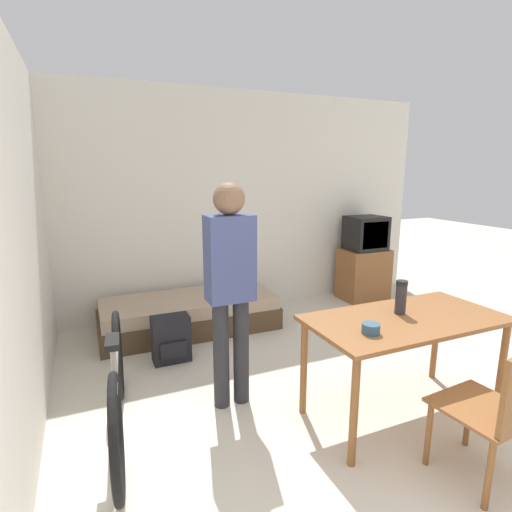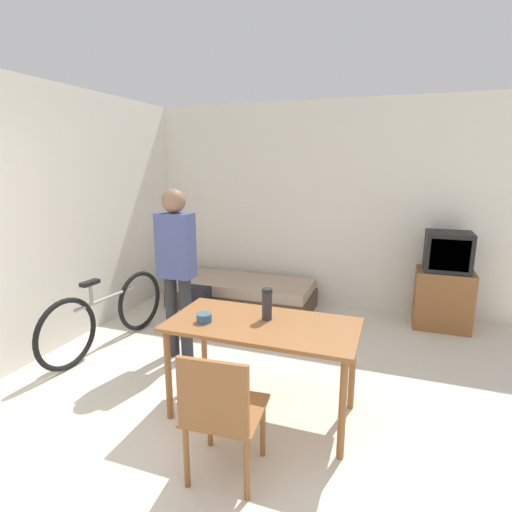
{
  "view_description": "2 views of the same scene",
  "coord_description": "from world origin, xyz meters",
  "px_view_note": "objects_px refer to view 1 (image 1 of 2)",
  "views": [
    {
      "loc": [
        -1.77,
        -1.06,
        1.77
      ],
      "look_at": [
        -0.39,
        2.13,
        1.01
      ],
      "focal_mm": 28.0,
      "sensor_mm": 36.0,
      "label": 1
    },
    {
      "loc": [
        1.13,
        -1.69,
        1.92
      ],
      "look_at": [
        -0.16,
        1.95,
        1.01
      ],
      "focal_mm": 28.0,
      "sensor_mm": 36.0,
      "label": 2
    }
  ],
  "objects_px": {
    "thermos_flask": "(401,296)",
    "mate_bowl": "(371,329)",
    "person_standing": "(230,280)",
    "backpack": "(171,339)",
    "wooden_chair": "(501,407)",
    "daybed": "(189,314)",
    "tv": "(364,261)",
    "dining_table": "(405,329)",
    "bicycle": "(117,387)"
  },
  "relations": [
    {
      "from": "tv",
      "to": "thermos_flask",
      "type": "distance_m",
      "value": 2.69
    },
    {
      "from": "thermos_flask",
      "to": "wooden_chair",
      "type": "bearing_deg",
      "value": -91.49
    },
    {
      "from": "bicycle",
      "to": "backpack",
      "type": "distance_m",
      "value": 1.09
    },
    {
      "from": "tv",
      "to": "dining_table",
      "type": "bearing_deg",
      "value": -122.46
    },
    {
      "from": "daybed",
      "to": "backpack",
      "type": "xyz_separation_m",
      "value": [
        -0.34,
        -0.68,
        0.03
      ]
    },
    {
      "from": "wooden_chair",
      "to": "bicycle",
      "type": "relative_size",
      "value": 0.51
    },
    {
      "from": "thermos_flask",
      "to": "mate_bowl",
      "type": "xyz_separation_m",
      "value": [
        -0.43,
        -0.21,
        -0.1
      ]
    },
    {
      "from": "thermos_flask",
      "to": "backpack",
      "type": "bearing_deg",
      "value": 134.21
    },
    {
      "from": "person_standing",
      "to": "thermos_flask",
      "type": "relative_size",
      "value": 6.87
    },
    {
      "from": "wooden_chair",
      "to": "bicycle",
      "type": "distance_m",
      "value": 2.31
    },
    {
      "from": "daybed",
      "to": "person_standing",
      "type": "distance_m",
      "value": 1.74
    },
    {
      "from": "person_standing",
      "to": "mate_bowl",
      "type": "bearing_deg",
      "value": -48.36
    },
    {
      "from": "person_standing",
      "to": "mate_bowl",
      "type": "distance_m",
      "value": 1.03
    },
    {
      "from": "tv",
      "to": "bicycle",
      "type": "distance_m",
      "value": 3.81
    },
    {
      "from": "bicycle",
      "to": "thermos_flask",
      "type": "xyz_separation_m",
      "value": [
        1.92,
        -0.48,
        0.53
      ]
    },
    {
      "from": "dining_table",
      "to": "backpack",
      "type": "bearing_deg",
      "value": 132.49
    },
    {
      "from": "tv",
      "to": "thermos_flask",
      "type": "bearing_deg",
      "value": -123.17
    },
    {
      "from": "person_standing",
      "to": "backpack",
      "type": "xyz_separation_m",
      "value": [
        -0.28,
        0.87,
        -0.77
      ]
    },
    {
      "from": "tv",
      "to": "backpack",
      "type": "distance_m",
      "value": 2.97
    },
    {
      "from": "mate_bowl",
      "to": "backpack",
      "type": "bearing_deg",
      "value": 120.4
    },
    {
      "from": "person_standing",
      "to": "backpack",
      "type": "height_order",
      "value": "person_standing"
    },
    {
      "from": "daybed",
      "to": "thermos_flask",
      "type": "xyz_separation_m",
      "value": [
        1.04,
        -2.09,
        0.7
      ]
    },
    {
      "from": "person_standing",
      "to": "tv",
      "type": "bearing_deg",
      "value": 33.41
    },
    {
      "from": "thermos_flask",
      "to": "mate_bowl",
      "type": "bearing_deg",
      "value": -154.34
    },
    {
      "from": "backpack",
      "to": "wooden_chair",
      "type": "bearing_deg",
      "value": -58.75
    },
    {
      "from": "bicycle",
      "to": "backpack",
      "type": "bearing_deg",
      "value": 59.95
    },
    {
      "from": "bicycle",
      "to": "person_standing",
      "type": "relative_size",
      "value": 1.02
    },
    {
      "from": "bicycle",
      "to": "wooden_chair",
      "type": "bearing_deg",
      "value": -34.39
    },
    {
      "from": "backpack",
      "to": "person_standing",
      "type": "bearing_deg",
      "value": -71.96
    },
    {
      "from": "wooden_chair",
      "to": "bicycle",
      "type": "bearing_deg",
      "value": 145.61
    },
    {
      "from": "thermos_flask",
      "to": "daybed",
      "type": "bearing_deg",
      "value": 116.35
    },
    {
      "from": "tv",
      "to": "person_standing",
      "type": "xyz_separation_m",
      "value": [
        -2.56,
        -1.69,
        0.45
      ]
    },
    {
      "from": "person_standing",
      "to": "mate_bowl",
      "type": "relative_size",
      "value": 14.76
    },
    {
      "from": "thermos_flask",
      "to": "mate_bowl",
      "type": "relative_size",
      "value": 2.15
    },
    {
      "from": "mate_bowl",
      "to": "backpack",
      "type": "relative_size",
      "value": 0.26
    },
    {
      "from": "backpack",
      "to": "thermos_flask",
      "type": "bearing_deg",
      "value": -45.79
    },
    {
      "from": "thermos_flask",
      "to": "mate_bowl",
      "type": "distance_m",
      "value": 0.49
    },
    {
      "from": "tv",
      "to": "bicycle",
      "type": "height_order",
      "value": "tv"
    },
    {
      "from": "bicycle",
      "to": "thermos_flask",
      "type": "height_order",
      "value": "thermos_flask"
    },
    {
      "from": "daybed",
      "to": "bicycle",
      "type": "xyz_separation_m",
      "value": [
        -0.89,
        -1.61,
        0.17
      ]
    },
    {
      "from": "tv",
      "to": "dining_table",
      "type": "xyz_separation_m",
      "value": [
        -1.47,
        -2.31,
        0.13
      ]
    },
    {
      "from": "thermos_flask",
      "to": "bicycle",
      "type": "bearing_deg",
      "value": 165.95
    },
    {
      "from": "wooden_chair",
      "to": "person_standing",
      "type": "height_order",
      "value": "person_standing"
    },
    {
      "from": "daybed",
      "to": "dining_table",
      "type": "distance_m",
      "value": 2.45
    },
    {
      "from": "tv",
      "to": "wooden_chair",
      "type": "height_order",
      "value": "tv"
    },
    {
      "from": "daybed",
      "to": "mate_bowl",
      "type": "relative_size",
      "value": 16.96
    },
    {
      "from": "mate_bowl",
      "to": "dining_table",
      "type": "bearing_deg",
      "value": 17.02
    },
    {
      "from": "person_standing",
      "to": "thermos_flask",
      "type": "bearing_deg",
      "value": -26.51
    },
    {
      "from": "wooden_chair",
      "to": "backpack",
      "type": "xyz_separation_m",
      "value": [
        -1.36,
        2.24,
        -0.28
      ]
    },
    {
      "from": "dining_table",
      "to": "wooden_chair",
      "type": "relative_size",
      "value": 1.62
    }
  ]
}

